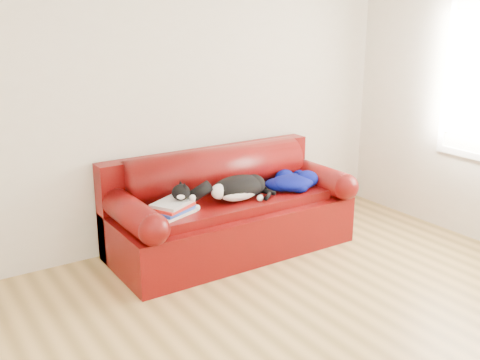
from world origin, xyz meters
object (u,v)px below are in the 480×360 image
Objects in this scene: book_stack at (172,208)px; cat at (238,189)px; blanket at (293,181)px; sofa_base at (231,225)px.

cat is at bearing 0.13° from book_stack.
cat reaches higher than blanket.
blanket is (0.59, 0.01, -0.03)m from cat.
book_stack is 0.55× the size of cat.
book_stack is 0.63m from cat.
book_stack is 0.70× the size of blanket.
book_stack is 1.22m from blanket.
sofa_base is 3.74× the size of blanket.
sofa_base is 0.69m from blanket.
cat reaches higher than sofa_base.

